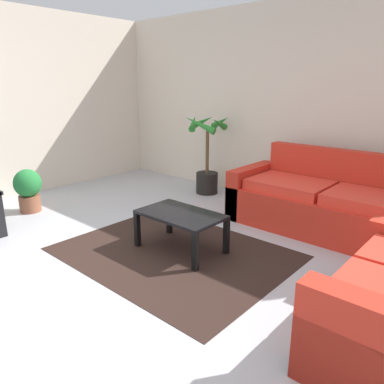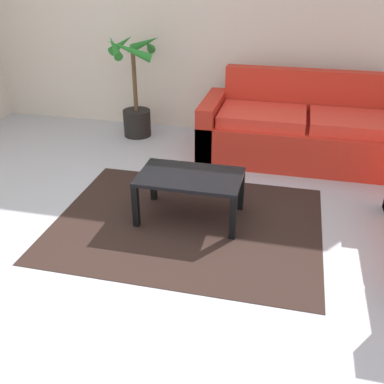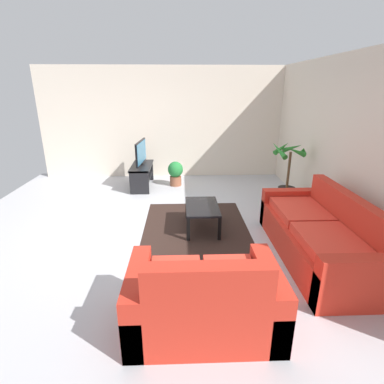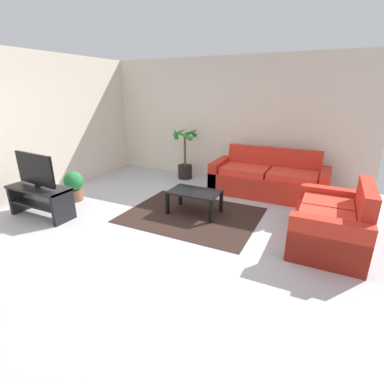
# 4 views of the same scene
# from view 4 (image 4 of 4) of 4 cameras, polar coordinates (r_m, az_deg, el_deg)

# --- Properties ---
(ground_plane) EXTENTS (6.60, 6.60, 0.00)m
(ground_plane) POSITION_cam_4_polar(r_m,az_deg,el_deg) (4.41, -5.98, -7.54)
(ground_plane) COLOR #B2B2B7
(wall_back) EXTENTS (6.00, 0.06, 2.70)m
(wall_back) POSITION_cam_4_polar(r_m,az_deg,el_deg) (6.67, 7.69, 13.92)
(wall_back) COLOR beige
(wall_back) RESTS_ON ground
(wall_left) EXTENTS (0.06, 6.00, 2.70)m
(wall_left) POSITION_cam_4_polar(r_m,az_deg,el_deg) (6.13, -31.54, 10.73)
(wall_left) COLOR beige
(wall_left) RESTS_ON ground
(couch_main) EXTENTS (2.23, 0.90, 0.90)m
(couch_main) POSITION_cam_4_polar(r_m,az_deg,el_deg) (5.93, 14.95, 2.32)
(couch_main) COLOR red
(couch_main) RESTS_ON ground
(couch_loveseat) EXTENTS (0.90, 1.41, 0.90)m
(couch_loveseat) POSITION_cam_4_polar(r_m,az_deg,el_deg) (4.32, 26.02, -5.82)
(couch_loveseat) COLOR red
(couch_loveseat) RESTS_ON ground
(tv_stand) EXTENTS (1.10, 0.45, 0.52)m
(tv_stand) POSITION_cam_4_polar(r_m,az_deg,el_deg) (5.34, -28.04, -0.93)
(tv_stand) COLOR black
(tv_stand) RESTS_ON ground
(tv) EXTENTS (0.91, 0.12, 0.55)m
(tv) POSITION_cam_4_polar(r_m,az_deg,el_deg) (5.21, -28.85, 3.97)
(tv) COLOR black
(tv) RESTS_ON tv_stand
(coffee_table) EXTENTS (0.85, 0.52, 0.40)m
(coffee_table) POSITION_cam_4_polar(r_m,az_deg,el_deg) (4.83, 0.49, -0.47)
(coffee_table) COLOR black
(coffee_table) RESTS_ON ground
(area_rug) EXTENTS (2.20, 1.70, 0.01)m
(area_rug) POSITION_cam_4_polar(r_m,az_deg,el_deg) (4.87, -0.03, -4.57)
(area_rug) COLOR black
(area_rug) RESTS_ON ground
(potted_palm) EXTENTS (0.65, 0.68, 1.22)m
(potted_palm) POSITION_cam_4_polar(r_m,az_deg,el_deg) (6.76, -1.45, 6.90)
(potted_palm) COLOR black
(potted_palm) RESTS_ON ground
(potted_plant_small) EXTENTS (0.35, 0.35, 0.57)m
(potted_plant_small) POSITION_cam_4_polar(r_m,az_deg,el_deg) (5.85, -22.49, 1.36)
(potted_plant_small) COLOR brown
(potted_plant_small) RESTS_ON ground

